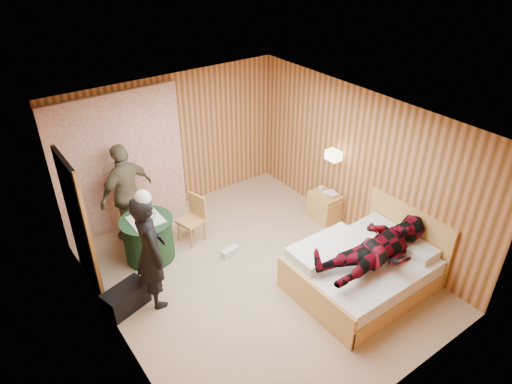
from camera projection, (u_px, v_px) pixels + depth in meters
floor at (256, 275)px, 6.97m from camera, size 4.20×5.00×0.01m
ceiling at (256, 123)px, 5.67m from camera, size 4.20×5.00×0.01m
wall_back at (173, 144)px, 8.06m from camera, size 4.20×0.02×2.50m
wall_left at (109, 265)px, 5.27m from camera, size 0.02×5.00×2.50m
wall_right at (361, 165)px, 7.37m from camera, size 0.02×5.00×2.50m
curtain at (121, 164)px, 7.53m from camera, size 2.20×0.08×2.40m
doorway at (78, 223)px, 6.38m from camera, size 0.06×0.90×2.05m
wall_lamp at (334, 155)px, 7.57m from camera, size 0.26×0.24×0.16m
bed at (362, 270)px, 6.63m from camera, size 1.96×1.50×1.03m
nightstand at (324, 206)px, 8.12m from camera, size 0.40×0.54×0.53m
round_table at (149, 238)px, 7.16m from camera, size 0.82×0.82×0.73m
chair_far at (132, 210)px, 7.54m from camera, size 0.55×0.55×0.93m
chair_near at (194, 215)px, 7.53m from camera, size 0.45×0.45×0.82m
duffel_bag at (126, 298)px, 6.31m from camera, size 0.68×0.48×0.35m
sneaker_left at (165, 252)px, 7.38m from camera, size 0.25×0.12×0.11m
sneaker_right at (230, 252)px, 7.35m from camera, size 0.30×0.15×0.13m
woman_standing at (151, 251)px, 6.09m from camera, size 0.51×0.69×1.73m
man_at_table at (127, 193)px, 7.38m from camera, size 1.09×0.71×1.72m
man_on_bed at (381, 241)px, 6.15m from camera, size 0.86×0.67×1.77m
book_lower at (328, 195)px, 7.95m from camera, size 0.25×0.27×0.02m
book_upper at (328, 194)px, 7.94m from camera, size 0.20×0.25×0.02m
cup_nightstand at (321, 189)px, 8.06m from camera, size 0.11×0.11×0.09m
cup_table at (153, 216)px, 6.97m from camera, size 0.14×0.14×0.10m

